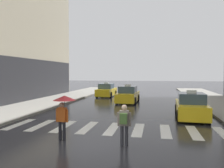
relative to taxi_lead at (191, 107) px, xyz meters
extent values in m
plane|color=#26262B|center=(-4.48, -6.85, -0.72)|extent=(160.00, 160.00, 0.00)
cube|color=silver|center=(-9.88, -3.85, -0.72)|extent=(0.50, 2.80, 0.01)
cube|color=silver|center=(-8.53, -3.85, -0.72)|extent=(0.50, 2.80, 0.01)
cube|color=silver|center=(-7.18, -3.85, -0.72)|extent=(0.50, 2.80, 0.01)
cube|color=silver|center=(-5.83, -3.85, -0.72)|extent=(0.50, 2.80, 0.01)
cube|color=silver|center=(-4.48, -3.85, -0.72)|extent=(0.50, 2.80, 0.01)
cube|color=silver|center=(-3.13, -3.85, -0.72)|extent=(0.50, 2.80, 0.01)
cube|color=silver|center=(-1.78, -3.85, -0.72)|extent=(0.50, 2.80, 0.01)
cube|color=silver|center=(-0.43, -3.85, -0.72)|extent=(0.50, 2.80, 0.01)
cube|color=silver|center=(0.92, -3.85, -0.72)|extent=(0.50, 2.80, 0.01)
cube|color=yellow|center=(0.00, 0.02, -0.16)|extent=(2.04, 4.59, 0.84)
cube|color=#384C5B|center=(0.00, -0.08, 0.58)|extent=(1.71, 2.18, 0.64)
cube|color=silver|center=(0.00, -0.08, 0.99)|extent=(0.61, 0.27, 0.18)
cylinder|color=black|center=(-0.78, 1.42, -0.39)|extent=(0.25, 0.67, 0.66)
cylinder|color=black|center=(0.93, 1.33, -0.39)|extent=(0.25, 0.67, 0.66)
cylinder|color=black|center=(-0.92, -1.28, -0.39)|extent=(0.25, 0.67, 0.66)
cylinder|color=black|center=(0.78, -1.37, -0.39)|extent=(0.25, 0.67, 0.66)
cube|color=#F2EAB2|center=(-0.51, 2.32, -0.12)|extent=(0.20, 0.05, 0.14)
cube|color=#F2EAB2|center=(0.75, 2.26, -0.12)|extent=(0.20, 0.05, 0.14)
cube|color=yellow|center=(-4.98, 7.04, -0.16)|extent=(1.99, 4.57, 0.84)
cube|color=#384C5B|center=(-4.98, 6.94, 0.58)|extent=(1.69, 2.17, 0.64)
cube|color=silver|center=(-4.98, 6.94, 0.99)|extent=(0.61, 0.27, 0.18)
cylinder|color=black|center=(-5.77, 8.43, -0.39)|extent=(0.25, 0.67, 0.66)
cylinder|color=black|center=(-4.06, 8.35, -0.39)|extent=(0.25, 0.67, 0.66)
cylinder|color=black|center=(-5.89, 5.73, -0.39)|extent=(0.25, 0.67, 0.66)
cylinder|color=black|center=(-4.18, 5.65, -0.39)|extent=(0.25, 0.67, 0.66)
cube|color=#F2EAB2|center=(-5.51, 9.33, -0.12)|extent=(0.20, 0.05, 0.14)
cube|color=#F2EAB2|center=(-4.25, 9.28, -0.12)|extent=(0.20, 0.05, 0.14)
cube|color=yellow|center=(-8.34, 12.39, -0.16)|extent=(1.91, 4.54, 0.84)
cube|color=#384C5B|center=(-8.34, 12.29, 0.58)|extent=(1.65, 2.14, 0.64)
cube|color=silver|center=(-8.34, 12.29, 0.99)|extent=(0.61, 0.25, 0.18)
cylinder|color=black|center=(-9.16, 13.75, -0.39)|extent=(0.24, 0.67, 0.66)
cylinder|color=black|center=(-7.45, 13.71, -0.39)|extent=(0.24, 0.67, 0.66)
cylinder|color=black|center=(-9.22, 11.06, -0.39)|extent=(0.24, 0.67, 0.66)
cylinder|color=black|center=(-7.52, 11.02, -0.39)|extent=(0.24, 0.67, 0.66)
cube|color=#F2EAB2|center=(-8.91, 14.67, -0.12)|extent=(0.20, 0.04, 0.14)
cube|color=#F2EAB2|center=(-7.65, 14.64, -0.12)|extent=(0.20, 0.04, 0.14)
cylinder|color=black|center=(-6.31, -6.31, -0.31)|extent=(0.14, 0.14, 0.82)
cylinder|color=black|center=(-6.13, -6.31, -0.31)|extent=(0.14, 0.14, 0.82)
cube|color=#BF5119|center=(-6.22, -6.31, 0.40)|extent=(0.36, 0.24, 0.60)
sphere|color=tan|center=(-6.22, -6.31, 0.82)|extent=(0.22, 0.22, 0.22)
cylinder|color=#BF5119|center=(-6.45, -6.31, 0.35)|extent=(0.09, 0.09, 0.55)
cylinder|color=#BF5119|center=(-5.99, -6.31, 0.35)|extent=(0.09, 0.09, 0.55)
cylinder|color=#4C4C4C|center=(-6.10, -6.31, 0.70)|extent=(0.02, 0.02, 1.00)
cone|color=maroon|center=(-6.10, -6.31, 1.12)|extent=(0.96, 0.96, 0.20)
cylinder|color=#333338|center=(-3.58, -6.56, -0.31)|extent=(0.14, 0.14, 0.82)
cylinder|color=#333338|center=(-3.40, -6.56, -0.31)|extent=(0.14, 0.14, 0.82)
cube|color=gray|center=(-3.49, -6.56, 0.40)|extent=(0.36, 0.24, 0.60)
sphere|color=beige|center=(-3.49, -6.56, 0.82)|extent=(0.22, 0.22, 0.22)
cylinder|color=gray|center=(-3.72, -6.56, 0.35)|extent=(0.09, 0.09, 0.55)
cylinder|color=gray|center=(-3.26, -6.56, 0.35)|extent=(0.09, 0.09, 0.55)
cube|color=#4C7233|center=(-3.49, -6.78, 0.42)|extent=(0.28, 0.18, 0.40)
camera|label=1|loc=(-2.30, -15.34, 2.15)|focal=36.27mm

